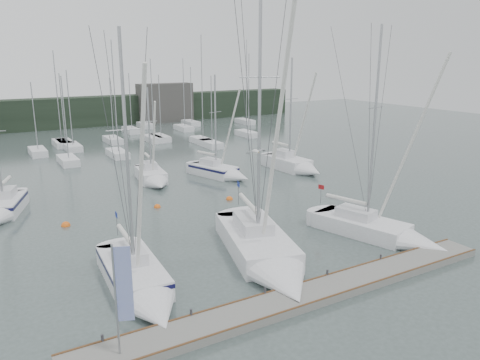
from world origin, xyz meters
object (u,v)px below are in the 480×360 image
Objects in this scene: sailboat_near_center at (268,258)px; dock_banner at (121,290)px; buoy_a at (157,207)px; buoy_b at (229,199)px; sailboat_mid_d at (223,172)px; sailboat_near_left at (141,285)px; sailboat_mid_a at (1,210)px; sailboat_mid_c at (154,178)px; buoy_c at (66,226)px; sailboat_mid_e at (296,166)px; sailboat_near_right at (387,233)px.

sailboat_near_center reaches higher than dock_banner.
buoy_a is 6.14m from buoy_b.
sailboat_near_left is at bearing -146.82° from sailboat_mid_d.
sailboat_mid_c is at bearing 32.90° from sailboat_mid_a.
buoy_b is 0.90× the size of buoy_c.
sailboat_mid_e is 22.91× the size of buoy_a.
sailboat_near_right is 3.14× the size of dock_banner.
buoy_a is 0.85× the size of buoy_c.
sailboat_mid_e is at bearing 19.81° from sailboat_mid_a.
sailboat_mid_a is at bearing 130.52° from buoy_c.
sailboat_mid_a is (-21.63, 18.00, 0.06)m from sailboat_near_right.
buoy_a is at bearing 87.73° from dock_banner.
sailboat_mid_a is 11.63m from buoy_a.
sailboat_near_center is 13.82m from buoy_a.
sailboat_mid_c is 0.90× the size of sailboat_mid_d.
buoy_c is at bearing -176.97° from sailboat_mid_d.
buoy_c is at bearing -133.37° from sailboat_mid_c.
sailboat_mid_e reaches higher than dock_banner.
sailboat_near_right reaches higher than buoy_c.
sailboat_near_left is 7.38m from sailboat_near_center.
sailboat_mid_c is at bearing 39.39° from buoy_c.
sailboat_near_center is at bearing -84.76° from sailboat_mid_c.
buoy_a is at bearing 5.75° from buoy_c.
sailboat_near_center is 1.69× the size of sailboat_mid_a.
sailboat_mid_c is at bearing 103.66° from sailboat_near_center.
sailboat_near_left reaches higher than buoy_b.
sailboat_mid_d is (6.77, -1.29, 0.01)m from sailboat_mid_c.
sailboat_mid_e is at bearing 54.26° from sailboat_near_right.
sailboat_near_left is 5.96m from dock_banner.
sailboat_mid_e is 24.70m from buoy_c.
sailboat_near_left reaches higher than sailboat_mid_d.
sailboat_mid_c reaches higher than buoy_a.
sailboat_mid_c reaches higher than buoy_b.
buoy_b is at bearing 3.12° from sailboat_mid_a.
sailboat_mid_a is 22.15m from dock_banner.
sailboat_near_right is 22.72× the size of buoy_c.
sailboat_near_right is 1.36× the size of sailboat_mid_a.
buoy_a is (-17.01, -4.21, -0.60)m from sailboat_mid_e.
sailboat_mid_a is (-5.21, 16.94, 0.01)m from sailboat_near_left.
sailboat_mid_c is 2.09× the size of dock_banner.
sailboat_mid_c is at bearing 114.75° from buoy_b.
sailboat_near_left is at bearing -134.26° from buoy_b.
sailboat_near_left is at bearing -113.66° from buoy_a.
sailboat_near_left reaches higher than sailboat_mid_e.
dock_banner is (-9.63, -4.35, 2.55)m from sailboat_near_center.
dock_banner is at bearing -63.48° from sailboat_mid_a.
dock_banner is (-14.11, -17.01, 3.14)m from buoy_b.
sailboat_mid_e is (28.01, 0.48, 0.03)m from sailboat_mid_a.
sailboat_mid_d reaches higher than buoy_c.
sailboat_near_left is 0.96× the size of sailboat_near_right.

